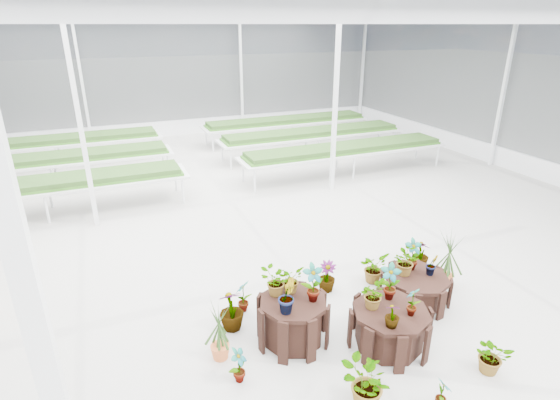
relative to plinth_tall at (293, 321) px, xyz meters
name	(u,v)px	position (x,y,z in m)	size (l,w,h in m)	color
ground_plane	(291,287)	(0.52, 1.24, -0.34)	(24.00, 24.00, 0.00)	gray
greenhouse_shell	(292,162)	(0.52, 1.24, 1.91)	(18.00, 24.00, 4.50)	white
steel_frame	(292,162)	(0.52, 1.24, 1.91)	(18.00, 24.00, 4.50)	silver
nursery_benches	(196,156)	(0.52, 8.44, 0.08)	(16.00, 7.00, 0.84)	silver
plinth_tall	(293,321)	(0.00, 0.00, 0.00)	(0.99, 0.99, 0.67)	black
plinth_mid	(389,328)	(1.20, -0.60, -0.05)	(1.10, 1.10, 0.58)	black
plinth_low	(415,289)	(2.20, 0.10, -0.10)	(1.07, 1.07, 0.48)	black
nursery_plants	(356,298)	(0.98, -0.06, 0.16)	(4.47, 3.03, 1.24)	#29471B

